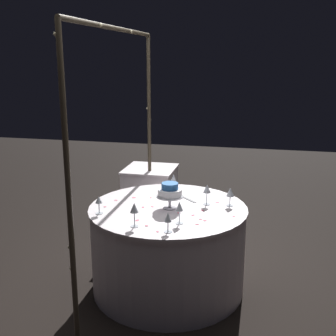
{
  "coord_description": "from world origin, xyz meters",
  "views": [
    {
      "loc": [
        -3.17,
        -0.71,
        1.91
      ],
      "look_at": [
        0.0,
        0.0,
        1.06
      ],
      "focal_mm": 44.97,
      "sensor_mm": 36.0,
      "label": 1
    }
  ],
  "objects_px": {
    "side_table": "(151,202)",
    "wine_glass_6": "(99,201)",
    "main_table": "(168,248)",
    "cake_knife": "(184,197)",
    "decorative_arch": "(118,125)",
    "wine_glass_5": "(230,193)",
    "wine_glass_0": "(207,189)",
    "wine_glass_3": "(173,179)",
    "wine_glass_2": "(179,207)",
    "wine_glass_4": "(134,209)",
    "wine_glass_1": "(168,218)",
    "tiered_cake": "(170,192)"
  },
  "relations": [
    {
      "from": "side_table",
      "to": "wine_glass_2",
      "type": "distance_m",
      "value": 1.56
    },
    {
      "from": "wine_glass_3",
      "to": "wine_glass_6",
      "type": "bearing_deg",
      "value": 141.94
    },
    {
      "from": "main_table",
      "to": "wine_glass_1",
      "type": "bearing_deg",
      "value": -167.38
    },
    {
      "from": "wine_glass_4",
      "to": "cake_knife",
      "type": "relative_size",
      "value": 0.8
    },
    {
      "from": "wine_glass_5",
      "to": "wine_glass_2",
      "type": "bearing_deg",
      "value": 144.76
    },
    {
      "from": "wine_glass_1",
      "to": "wine_glass_4",
      "type": "xyz_separation_m",
      "value": [
        0.05,
        0.26,
        0.03
      ]
    },
    {
      "from": "wine_glass_2",
      "to": "wine_glass_6",
      "type": "xyz_separation_m",
      "value": [
        0.06,
        0.65,
        -0.02
      ]
    },
    {
      "from": "main_table",
      "to": "wine_glass_6",
      "type": "bearing_deg",
      "value": 118.38
    },
    {
      "from": "tiered_cake",
      "to": "wine_glass_3",
      "type": "bearing_deg",
      "value": 7.32
    },
    {
      "from": "wine_glass_1",
      "to": "wine_glass_3",
      "type": "relative_size",
      "value": 0.79
    },
    {
      "from": "main_table",
      "to": "wine_glass_1",
      "type": "xyz_separation_m",
      "value": [
        -0.5,
        -0.11,
        0.47
      ]
    },
    {
      "from": "tiered_cake",
      "to": "cake_knife",
      "type": "xyz_separation_m",
      "value": [
        0.29,
        -0.06,
        -0.14
      ]
    },
    {
      "from": "wine_glass_1",
      "to": "wine_glass_2",
      "type": "height_order",
      "value": "wine_glass_2"
    },
    {
      "from": "wine_glass_3",
      "to": "wine_glass_5",
      "type": "xyz_separation_m",
      "value": [
        -0.19,
        -0.52,
        -0.03
      ]
    },
    {
      "from": "wine_glass_1",
      "to": "cake_knife",
      "type": "relative_size",
      "value": 0.65
    },
    {
      "from": "decorative_arch",
      "to": "wine_glass_4",
      "type": "xyz_separation_m",
      "value": [
        -0.46,
        -0.26,
        -0.52
      ]
    },
    {
      "from": "wine_glass_4",
      "to": "wine_glass_6",
      "type": "height_order",
      "value": "wine_glass_4"
    },
    {
      "from": "wine_glass_4",
      "to": "tiered_cake",
      "type": "bearing_deg",
      "value": -21.22
    },
    {
      "from": "wine_glass_2",
      "to": "wine_glass_6",
      "type": "bearing_deg",
      "value": 84.32
    },
    {
      "from": "side_table",
      "to": "wine_glass_2",
      "type": "bearing_deg",
      "value": -156.7
    },
    {
      "from": "wine_glass_1",
      "to": "wine_glass_5",
      "type": "distance_m",
      "value": 0.75
    },
    {
      "from": "wine_glass_0",
      "to": "wine_glass_3",
      "type": "bearing_deg",
      "value": 58.15
    },
    {
      "from": "wine_glass_5",
      "to": "main_table",
      "type": "bearing_deg",
      "value": 105.71
    },
    {
      "from": "wine_glass_5",
      "to": "wine_glass_6",
      "type": "height_order",
      "value": "wine_glass_5"
    },
    {
      "from": "main_table",
      "to": "tiered_cake",
      "type": "xyz_separation_m",
      "value": [
        -0.03,
        -0.02,
        0.5
      ]
    },
    {
      "from": "wine_glass_2",
      "to": "cake_knife",
      "type": "relative_size",
      "value": 0.75
    },
    {
      "from": "main_table",
      "to": "wine_glass_0",
      "type": "height_order",
      "value": "wine_glass_0"
    },
    {
      "from": "wine_glass_2",
      "to": "wine_glass_4",
      "type": "distance_m",
      "value": 0.33
    },
    {
      "from": "side_table",
      "to": "cake_knife",
      "type": "xyz_separation_m",
      "value": [
        -0.78,
        -0.51,
        0.35
      ]
    },
    {
      "from": "main_table",
      "to": "wine_glass_4",
      "type": "relative_size",
      "value": 7.15
    },
    {
      "from": "tiered_cake",
      "to": "cake_knife",
      "type": "relative_size",
      "value": 0.97
    },
    {
      "from": "decorative_arch",
      "to": "wine_glass_2",
      "type": "xyz_separation_m",
      "value": [
        -0.33,
        -0.57,
        -0.53
      ]
    },
    {
      "from": "side_table",
      "to": "tiered_cake",
      "type": "bearing_deg",
      "value": -157.1
    },
    {
      "from": "side_table",
      "to": "wine_glass_6",
      "type": "height_order",
      "value": "wine_glass_6"
    },
    {
      "from": "main_table",
      "to": "cake_knife",
      "type": "xyz_separation_m",
      "value": [
        0.26,
        -0.08,
        0.37
      ]
    },
    {
      "from": "decorative_arch",
      "to": "wine_glass_5",
      "type": "relative_size",
      "value": 13.86
    },
    {
      "from": "wine_glass_0",
      "to": "wine_glass_3",
      "type": "xyz_separation_m",
      "value": [
        0.2,
        0.33,
        0.01
      ]
    },
    {
      "from": "decorative_arch",
      "to": "wine_glass_3",
      "type": "xyz_separation_m",
      "value": [
        0.33,
        -0.38,
        -0.52
      ]
    },
    {
      "from": "main_table",
      "to": "wine_glass_1",
      "type": "relative_size",
      "value": 8.81
    },
    {
      "from": "wine_glass_1",
      "to": "wine_glass_2",
      "type": "bearing_deg",
      "value": -15.27
    },
    {
      "from": "wine_glass_6",
      "to": "wine_glass_4",
      "type": "bearing_deg",
      "value": -118.99
    },
    {
      "from": "wine_glass_0",
      "to": "wine_glass_1",
      "type": "distance_m",
      "value": 0.66
    },
    {
      "from": "cake_knife",
      "to": "wine_glass_3",
      "type": "bearing_deg",
      "value": 58.4
    },
    {
      "from": "wine_glass_1",
      "to": "wine_glass_6",
      "type": "bearing_deg",
      "value": 68.52
    },
    {
      "from": "wine_glass_3",
      "to": "wine_glass_6",
      "type": "height_order",
      "value": "wine_glass_3"
    },
    {
      "from": "main_table",
      "to": "wine_glass_5",
      "type": "bearing_deg",
      "value": -74.29
    },
    {
      "from": "wine_glass_1",
      "to": "main_table",
      "type": "bearing_deg",
      "value": 12.62
    },
    {
      "from": "tiered_cake",
      "to": "side_table",
      "type": "bearing_deg",
      "value": 22.9
    },
    {
      "from": "main_table",
      "to": "wine_glass_6",
      "type": "distance_m",
      "value": 0.73
    },
    {
      "from": "main_table",
      "to": "cake_knife",
      "type": "bearing_deg",
      "value": -17.64
    }
  ]
}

